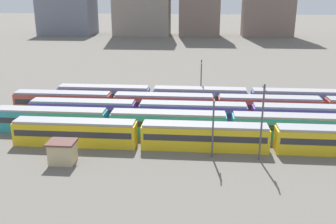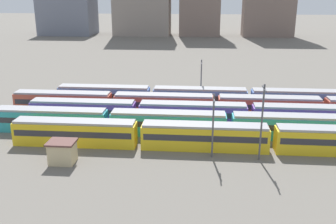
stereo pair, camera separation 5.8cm
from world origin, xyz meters
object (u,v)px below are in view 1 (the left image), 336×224
object	(u,v)px
catenary_pole_0	(262,119)
catenary_pole_1	(201,79)
train_track_3	(323,108)
train_track_1	(168,123)
train_track_4	(249,98)
catenary_pole_2	(213,122)
signal_hut	(62,152)

from	to	relation	value
catenary_pole_0	catenary_pole_1	world-z (taller)	catenary_pole_0
catenary_pole_0	train_track_3	bearing A→B (deg)	53.88
train_track_1	catenary_pole_0	xyz separation A→B (m)	(13.00, -8.30, 3.88)
train_track_4	catenary_pole_2	size ratio (longest dim) A/B	8.39
train_track_1	catenary_pole_0	distance (m)	15.90
train_track_1	train_track_4	world-z (taller)	same
catenary_pole_2	signal_hut	xyz separation A→B (m)	(-19.66, -3.55, -3.43)
signal_hut	catenary_pole_0	bearing A→B (deg)	7.08
catenary_pole_2	train_track_1	bearing A→B (deg)	129.96
train_track_1	signal_hut	size ratio (longest dim) A/B	15.50
train_track_3	signal_hut	world-z (taller)	train_track_3
catenary_pole_2	signal_hut	world-z (taller)	catenary_pole_2
catenary_pole_1	catenary_pole_2	world-z (taller)	catenary_pole_2
catenary_pole_1	signal_hut	distance (m)	35.30
catenary_pole_1	signal_hut	world-z (taller)	catenary_pole_1
train_track_3	train_track_4	size ratio (longest dim) A/B	1.51
train_track_1	catenary_pole_0	size ratio (longest dim) A/B	5.34
train_track_1	catenary_pole_0	world-z (taller)	catenary_pole_0
catenary_pole_0	catenary_pole_1	bearing A→B (deg)	106.51
catenary_pole_0	train_track_1	bearing A→B (deg)	147.43
catenary_pole_0	signal_hut	bearing A→B (deg)	-172.92
signal_hut	train_track_4	bearing A→B (deg)	44.89
train_track_1	catenary_pole_2	size ratio (longest dim) A/B	6.27
catenary_pole_1	signal_hut	size ratio (longest dim) A/B	2.41
train_track_3	catenary_pole_2	xyz separation A→B (m)	(-19.95, -18.38, 3.08)
catenary_pole_1	train_track_4	bearing A→B (deg)	-18.38
train_track_4	catenary_pole_1	distance (m)	10.20
catenary_pole_1	catenary_pole_2	xyz separation A→B (m)	(1.69, -26.66, 0.11)
train_track_1	signal_hut	world-z (taller)	train_track_1
train_track_1	train_track_3	distance (m)	28.60
catenary_pole_1	signal_hut	xyz separation A→B (m)	(-17.97, -30.21, -3.32)
train_track_4	catenary_pole_2	world-z (taller)	catenary_pole_2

